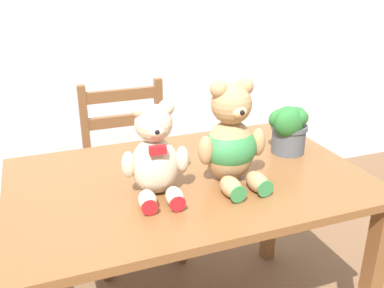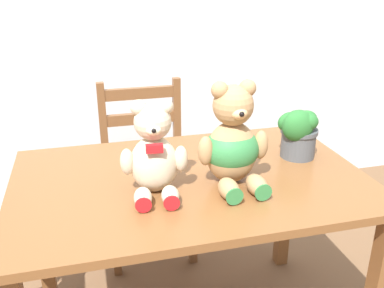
# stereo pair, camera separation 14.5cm
# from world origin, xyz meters

# --- Properties ---
(wall_back) EXTENTS (8.00, 0.04, 2.60)m
(wall_back) POSITION_xyz_m (0.00, 1.71, 1.30)
(wall_back) COLOR silver
(wall_back) RESTS_ON ground_plane
(dining_table) EXTENTS (1.29, 0.82, 0.76)m
(dining_table) POSITION_xyz_m (0.00, 0.41, 0.65)
(dining_table) COLOR brown
(dining_table) RESTS_ON ground_plane
(wooden_chair_behind) EXTENTS (0.44, 0.40, 0.93)m
(wooden_chair_behind) POSITION_xyz_m (-0.06, 1.12, 0.46)
(wooden_chair_behind) COLOR brown
(wooden_chair_behind) RESTS_ON ground_plane
(teddy_bear_left) EXTENTS (0.23, 0.24, 0.32)m
(teddy_bear_left) POSITION_xyz_m (-0.14, 0.34, 0.90)
(teddy_bear_left) COLOR beige
(teddy_bear_left) RESTS_ON dining_table
(teddy_bear_right) EXTENTS (0.26, 0.26, 0.37)m
(teddy_bear_right) POSITION_xyz_m (0.13, 0.34, 0.91)
(teddy_bear_right) COLOR tan
(teddy_bear_right) RESTS_ON dining_table
(potted_plant) EXTENTS (0.17, 0.15, 0.21)m
(potted_plant) POSITION_xyz_m (0.46, 0.48, 0.88)
(potted_plant) COLOR #4C5156
(potted_plant) RESTS_ON dining_table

